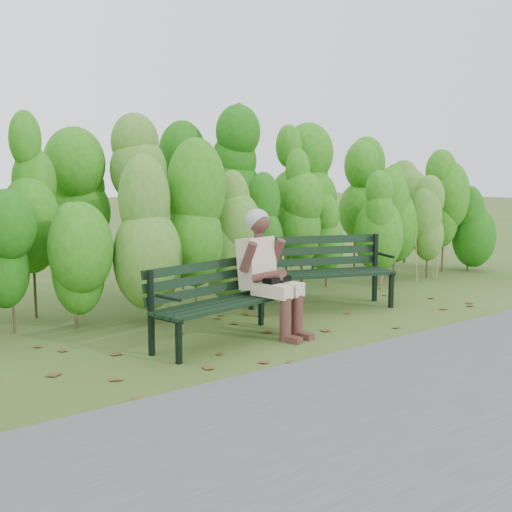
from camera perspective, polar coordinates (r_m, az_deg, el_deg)
ground at (r=6.24m, az=1.94°, el=-7.18°), size 80.00×80.00×0.00m
footpath at (r=4.80m, az=18.96°, el=-12.10°), size 60.00×2.50×0.01m
hedge_band at (r=7.59m, az=-6.87°, el=5.01°), size 11.04×1.67×2.42m
leaf_litter at (r=6.07m, az=1.34°, el=-7.57°), size 5.78×2.19×0.01m
bench_left at (r=5.80m, az=-3.60°, el=-3.72°), size 1.61×0.80×0.77m
bench_right at (r=7.32m, az=6.01°, el=-0.94°), size 1.82×1.11×0.87m
seated_woman at (r=6.02m, az=1.02°, el=-0.95°), size 0.56×0.82×1.27m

